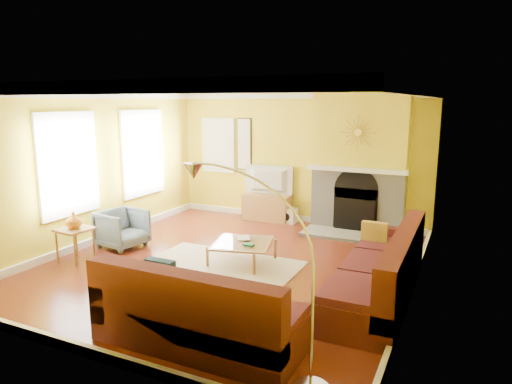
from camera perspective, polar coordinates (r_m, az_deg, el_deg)
The scene contains 27 objects.
floor at distance 7.32m, azimuth -3.20°, elevation -9.02°, with size 5.50×6.00×0.02m, color maroon.
ceiling at distance 6.87m, azimuth -3.45°, elevation 12.80°, with size 5.50×6.00×0.02m, color white.
wall_back at distance 9.69m, azimuth 5.26°, elevation 4.24°, with size 5.50×0.02×2.70m, color yellow.
wall_front at distance 4.62m, azimuth -21.56°, elevation -4.24°, with size 5.50×0.02×2.70m, color yellow.
wall_left at distance 8.62m, azimuth -19.66°, elevation 2.77°, with size 0.02×6.00×2.70m, color yellow.
wall_right at distance 6.16m, azimuth 19.86°, elevation -0.39°, with size 0.02×6.00×2.70m, color yellow.
baseboard at distance 7.29m, azimuth -3.20°, elevation -8.50°, with size 5.50×6.00×0.12m, color white, non-canonical shape.
crown_molding at distance 6.87m, azimuth -3.44°, elevation 12.22°, with size 5.50×6.00×0.12m, color white, non-canonical shape.
window_left_near at distance 9.53m, azimuth -14.04°, elevation 4.75°, with size 0.06×1.22×1.72m, color white.
window_left_far at distance 8.16m, azimuth -22.49°, elevation 3.20°, with size 0.06×1.22×1.72m, color white.
window_back at distance 10.42m, azimuth -4.72°, elevation 5.85°, with size 0.82×0.06×1.22m, color white.
wall_art at distance 10.12m, azimuth -1.49°, elevation 6.01°, with size 0.34×0.04×1.14m, color white.
fireplace at distance 9.11m, azimuth 12.81°, elevation 3.57°, with size 1.80×0.40×2.70m, color #9B9893, non-canonical shape.
mantel at distance 8.89m, azimuth 12.44°, elevation 2.75°, with size 1.92×0.22×0.08m, color white.
hearth at distance 8.85m, azimuth 11.65°, elevation -5.34°, with size 1.80×0.70×0.06m, color #9B9893.
sunburst at distance 8.83m, azimuth 12.64°, elevation 7.26°, with size 0.70×0.04×0.70m, color olive, non-canonical shape.
rug at distance 7.09m, azimuth -5.15°, elevation -9.55°, with size 2.40×1.80×0.02m, color beige.
sectional_sofa at distance 5.99m, azimuth 3.81°, elevation -9.02°, with size 2.99×3.82×0.90m, color #501D19, non-canonical shape.
coffee_table at distance 7.28m, azimuth -1.73°, elevation -7.57°, with size 0.89×0.89×0.35m, color white, non-canonical shape.
media_console at distance 9.86m, azimuth 1.42°, elevation -1.89°, with size 1.02×0.46×0.56m, color #9F6F39.
tv at distance 9.75m, azimuth 1.43°, elevation 1.47°, with size 1.06×0.14×0.61m, color black.
subwoofer at distance 9.69m, azimuth 4.11°, elevation -2.93°, with size 0.31×0.31×0.31m, color white.
armchair at distance 8.35m, azimuth -16.36°, elevation -4.42°, with size 0.71×0.73×0.66m, color slate.
side_table at distance 7.92m, azimuth -21.63°, elevation -6.11°, with size 0.49×0.49×0.54m, color #9F6F39, non-canonical shape.
vase at distance 7.81m, azimuth -21.84°, elevation -3.29°, with size 0.26×0.26×0.27m, color orange.
book at distance 7.35m, azimuth -2.35°, elevation -5.83°, with size 0.20×0.26×0.03m, color white.
arc_lamp at distance 4.12m, azimuth -0.03°, elevation -10.65°, with size 1.27×0.36×1.97m, color silver, non-canonical shape.
Camera 1 is at (3.30, -6.02, 2.52)m, focal length 32.00 mm.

